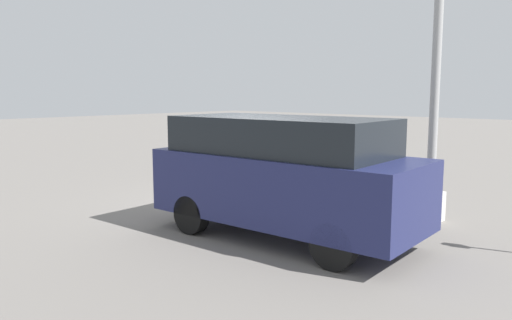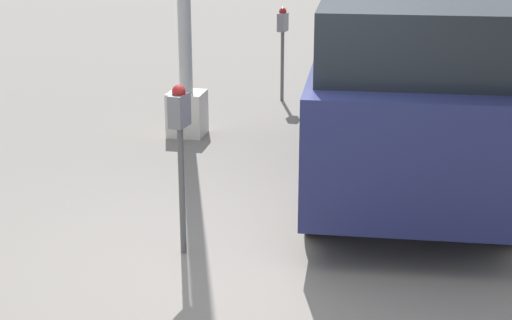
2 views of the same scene
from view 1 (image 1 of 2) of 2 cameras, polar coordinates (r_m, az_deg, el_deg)
name	(u,v)px [view 1 (image 1 of 2)]	position (r m, az deg, el deg)	size (l,w,h in m)	color
ground_plane	(245,207)	(10.49, -1.24, -5.40)	(80.00, 80.00, 0.00)	slate
parking_meter_near	(261,154)	(10.78, 0.62, 0.65)	(0.22, 0.14, 1.43)	#4C4C4C
lamp_post	(433,134)	(9.69, 19.56, 2.78)	(0.44, 0.44, 5.08)	beige
parked_van	(284,173)	(8.13, 3.21, -1.49)	(4.56, 2.05, 1.99)	navy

